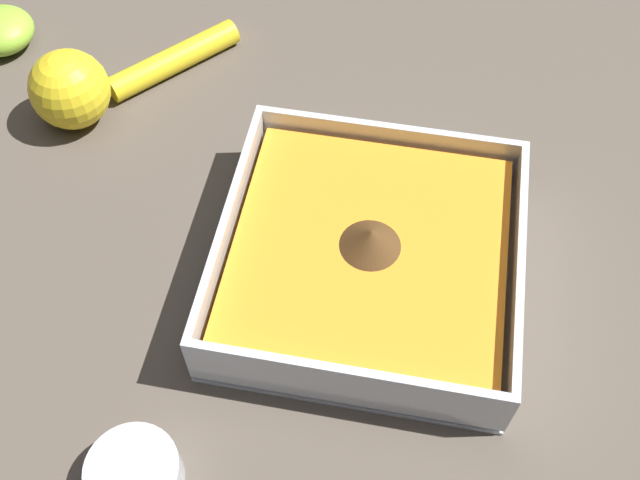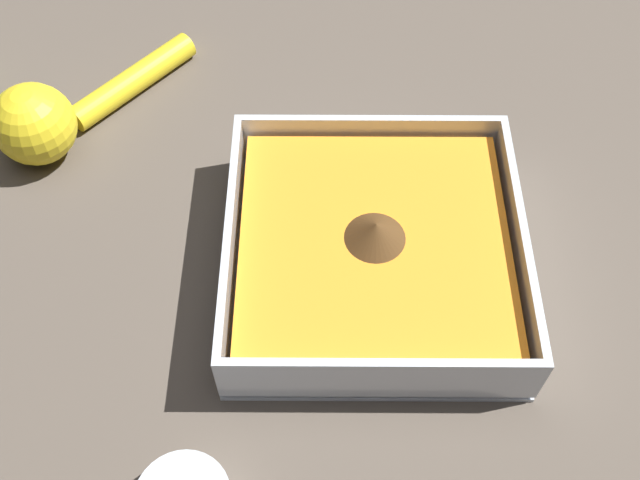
{
  "view_description": "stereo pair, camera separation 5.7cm",
  "coord_description": "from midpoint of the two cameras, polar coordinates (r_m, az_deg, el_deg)",
  "views": [
    {
      "loc": [
        0.33,
        0.06,
        0.5
      ],
      "look_at": [
        0.01,
        0.0,
        0.03
      ],
      "focal_mm": 42.0,
      "sensor_mm": 36.0,
      "label": 1
    },
    {
      "loc": [
        0.34,
        0.0,
        0.5
      ],
      "look_at": [
        0.01,
        0.0,
        0.03
      ],
      "focal_mm": 42.0,
      "sensor_mm": 36.0,
      "label": 2
    }
  ],
  "objects": [
    {
      "name": "ground_plane",
      "position": [
        0.61,
        -2.73,
        -0.85
      ],
      "size": [
        4.0,
        4.0,
        0.0
      ],
      "primitive_type": "plane",
      "color": "brown"
    },
    {
      "name": "lemon_squeezer",
      "position": [
        0.7,
        -22.01,
        8.63
      ],
      "size": [
        0.17,
        0.16,
        0.07
      ],
      "rotation": [
        0.0,
        0.0,
        5.56
      ],
      "color": "yellow",
      "rests_on": "ground_plane"
    },
    {
      "name": "square_dish",
      "position": [
        0.57,
        1.05,
        -1.2
      ],
      "size": [
        0.22,
        0.22,
        0.06
      ],
      "color": "silver",
      "rests_on": "ground_plane"
    }
  ]
}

